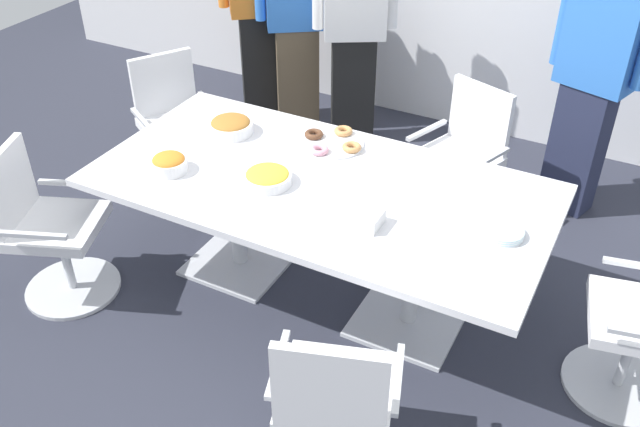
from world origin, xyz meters
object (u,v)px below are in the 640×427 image
person_standing_2 (355,26)px  person_standing_3 (595,72)px  napkin_pile (367,219)px  person_standing_0 (259,2)px  person_standing_1 (296,16)px  plate_stack (503,232)px  snack_bowl_chips_yellow (267,177)px  office_chair_1 (335,410)px  donut_platter (332,142)px  office_chair_4 (177,131)px  snack_bowl_pretzels (231,126)px  office_chair_0 (50,233)px  office_chair_3 (459,165)px  conference_table (320,202)px  snack_bowl_chips_orange (169,163)px

person_standing_2 → person_standing_3: (1.69, -0.14, 0.05)m
napkin_pile → person_standing_0: bearing=132.8°
person_standing_1 → plate_stack: size_ratio=9.07×
snack_bowl_chips_yellow → person_standing_0: bearing=122.8°
office_chair_1 → donut_platter: office_chair_1 is taller
office_chair_1 → office_chair_4: 2.61m
person_standing_1 → snack_bowl_chips_yellow: size_ratio=6.89×
office_chair_1 → office_chair_4: (-2.04, 1.63, 0.00)m
napkin_pile → snack_bowl_pretzels: bearing=156.8°
office_chair_1 → person_standing_2: (-1.23, 2.75, 0.52)m
office_chair_0 → office_chair_3: bearing=112.6°
napkin_pile → person_standing_3: bearing=69.0°
person_standing_2 → conference_table: bearing=79.8°
office_chair_0 → donut_platter: (1.21, 1.06, 0.36)m
office_chair_3 → office_chair_4: size_ratio=1.00×
office_chair_4 → snack_bowl_chips_orange: (0.67, -0.87, 0.39)m
donut_platter → plate_stack: 1.16m
office_chair_3 → person_standing_1: 1.75m
person_standing_0 → office_chair_4: bearing=52.3°
person_standing_0 → plate_stack: bearing=107.0°
donut_platter → napkin_pile: bearing=-51.1°
conference_table → napkin_pile: size_ratio=16.97×
office_chair_3 → donut_platter: 0.96m
snack_bowl_chips_yellow → donut_platter: snack_bowl_chips_yellow is taller
office_chair_0 → snack_bowl_pretzels: (0.62, 0.91, 0.39)m
office_chair_1 → snack_bowl_chips_yellow: office_chair_1 is taller
office_chair_1 → plate_stack: 1.14m
office_chair_0 → snack_bowl_pretzels: office_chair_0 is taller
conference_table → office_chair_3: (0.44, 1.07, -0.22)m
office_chair_4 → snack_bowl_pretzels: 0.90m
conference_table → napkin_pile: bearing=-31.9°
office_chair_3 → napkin_pile: bearing=107.0°
snack_bowl_chips_orange → donut_platter: bearing=45.7°
conference_table → office_chair_4: size_ratio=2.64×
office_chair_1 → napkin_pile: bearing=88.4°
office_chair_3 → office_chair_4: 1.93m
snack_bowl_pretzels → office_chair_1: bearing=-43.7°
snack_bowl_chips_yellow → donut_platter: size_ratio=0.70×
office_chair_4 → donut_platter: size_ratio=2.49×
office_chair_4 → person_standing_3: person_standing_3 is taller
conference_table → person_standing_1: size_ratio=1.36×
office_chair_0 → plate_stack: size_ratio=4.69×
conference_table → person_standing_3: person_standing_3 is taller
person_standing_1 → person_standing_2: person_standing_2 is taller
person_standing_1 → snack_bowl_chips_orange: 2.02m
napkin_pile → donut_platter: bearing=128.9°
office_chair_1 → person_standing_3: person_standing_3 is taller
conference_table → person_standing_3: bearing=55.9°
person_standing_1 → napkin_pile: person_standing_1 is taller
person_standing_0 → snack_bowl_chips_orange: person_standing_0 is taller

